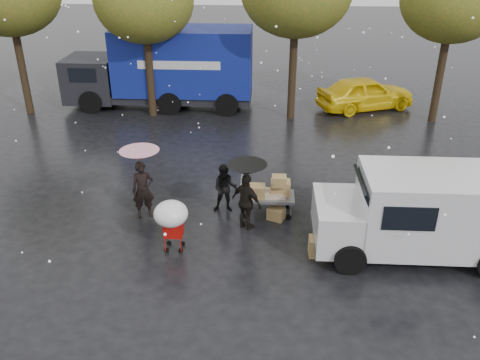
# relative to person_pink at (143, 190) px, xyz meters

# --- Properties ---
(ground) EXTENTS (90.00, 90.00, 0.00)m
(ground) POSITION_rel_person_pink_xyz_m (1.88, -1.41, -0.84)
(ground) COLOR black
(ground) RESTS_ON ground
(person_pink) EXTENTS (0.70, 0.56, 1.67)m
(person_pink) POSITION_rel_person_pink_xyz_m (0.00, 0.00, 0.00)
(person_pink) COLOR black
(person_pink) RESTS_ON ground
(person_middle) EXTENTS (0.71, 0.55, 1.44)m
(person_middle) POSITION_rel_person_pink_xyz_m (2.26, 0.44, -0.11)
(person_middle) COLOR black
(person_middle) RESTS_ON ground
(person_black) EXTENTS (1.00, 0.87, 1.61)m
(person_black) POSITION_rel_person_pink_xyz_m (2.91, -0.48, -0.03)
(person_black) COLOR black
(person_black) RESTS_ON ground
(umbrella_pink) EXTENTS (1.08, 1.08, 2.03)m
(umbrella_pink) POSITION_rel_person_pink_xyz_m (0.00, 0.00, 1.04)
(umbrella_pink) COLOR #4C4C4C
(umbrella_pink) RESTS_ON ground
(umbrella_black) EXTENTS (1.06, 1.06, 1.92)m
(umbrella_black) POSITION_rel_person_pink_xyz_m (2.91, -0.48, 0.94)
(umbrella_black) COLOR #4C4C4C
(umbrella_black) RESTS_ON ground
(vendor_cart) EXTENTS (1.52, 0.80, 1.27)m
(vendor_cart) POSITION_rel_person_pink_xyz_m (3.55, 0.34, -0.11)
(vendor_cart) COLOR slate
(vendor_cart) RESTS_ON ground
(shopping_cart) EXTENTS (0.84, 0.84, 1.46)m
(shopping_cart) POSITION_rel_person_pink_xyz_m (1.13, -1.75, 0.23)
(shopping_cart) COLOR red
(shopping_cart) RESTS_ON ground
(white_van) EXTENTS (4.91, 2.18, 2.20)m
(white_van) POSITION_rel_person_pink_xyz_m (7.25, -1.36, 0.32)
(white_van) COLOR silver
(white_van) RESTS_ON ground
(blue_truck) EXTENTS (8.30, 2.60, 3.50)m
(blue_truck) POSITION_rel_person_pink_xyz_m (-1.21, 9.88, 0.92)
(blue_truck) COLOR navy
(blue_truck) RESTS_ON ground
(box_ground_near) EXTENTS (0.54, 0.44, 0.48)m
(box_ground_near) POSITION_rel_person_pink_xyz_m (4.79, -1.63, -0.60)
(box_ground_near) COLOR olive
(box_ground_near) RESTS_ON ground
(box_ground_far) EXTENTS (0.55, 0.50, 0.35)m
(box_ground_far) POSITION_rel_person_pink_xyz_m (3.72, 0.04, -0.66)
(box_ground_far) COLOR olive
(box_ground_far) RESTS_ON ground
(yellow_taxi) EXTENTS (4.67, 3.20, 1.48)m
(yellow_taxi) POSITION_rel_person_pink_xyz_m (7.73, 9.98, -0.10)
(yellow_taxi) COLOR yellow
(yellow_taxi) RESTS_ON ground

